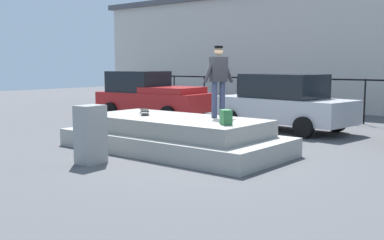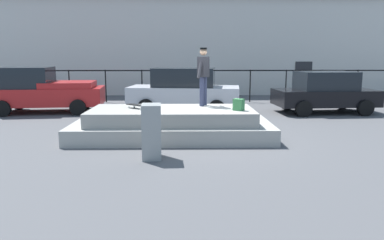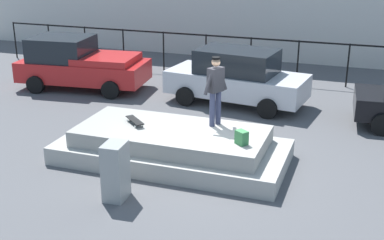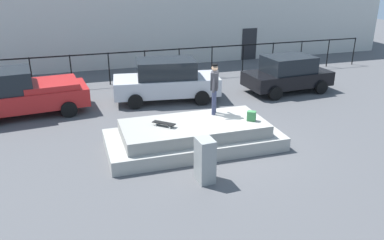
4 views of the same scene
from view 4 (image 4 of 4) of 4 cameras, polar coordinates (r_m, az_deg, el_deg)
ground_plane at (r=13.57m, az=4.11°, el=-3.35°), size 60.00×60.00×0.00m
concrete_ledge at (r=13.16m, az=0.24°, el=-2.29°), size 5.76×2.65×0.85m
skateboarder at (r=13.50m, az=3.26°, el=5.00°), size 0.44×0.78×1.76m
skateboard at (r=12.69m, az=-4.07°, el=-0.47°), size 0.71×0.68×0.12m
backpack at (r=13.25m, az=8.59°, el=0.58°), size 0.34×0.32×0.33m
car_red_pickup_near at (r=17.23m, az=-23.26°, el=3.68°), size 4.83×2.58×1.90m
car_silver_sedan_mid at (r=17.68m, az=-3.74°, el=5.78°), size 4.83×2.56×1.85m
car_black_sedan_far at (r=19.51m, az=13.66°, el=6.52°), size 4.21×2.37×1.72m
utility_box at (r=10.99m, az=1.89°, el=-5.84°), size 0.48×0.63×1.28m
fence_row at (r=20.90m, az=-4.33°, el=8.80°), size 24.06×0.06×1.65m
warehouse_building at (r=27.51m, az=-8.00°, el=15.52°), size 33.18×8.12×5.92m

